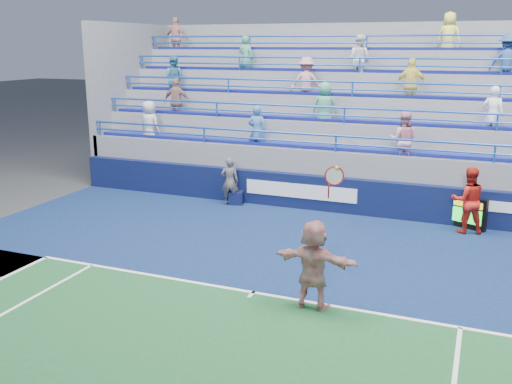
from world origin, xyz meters
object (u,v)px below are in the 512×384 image
at_px(judge_chair, 236,197).
at_px(line_judge, 230,181).
at_px(serve_speed_board, 464,212).
at_px(ball_girl, 468,200).
at_px(tennis_player, 314,264).

distance_m(judge_chair, line_judge, 0.58).
height_order(serve_speed_board, ball_girl, ball_girl).
relative_size(serve_speed_board, tennis_player, 0.44).
xyz_separation_m(judge_chair, line_judge, (-0.16, -0.15, 0.53)).
bearing_deg(judge_chair, ball_girl, -2.41).
xyz_separation_m(line_judge, ball_girl, (7.21, -0.14, 0.15)).
xyz_separation_m(serve_speed_board, judge_chair, (-6.96, -0.15, -0.21)).
bearing_deg(serve_speed_board, judge_chair, -178.79).
distance_m(serve_speed_board, tennis_player, 6.96).
bearing_deg(serve_speed_board, tennis_player, -111.20).
relative_size(serve_speed_board, judge_chair, 1.65).
relative_size(tennis_player, line_judge, 1.86).
bearing_deg(line_judge, ball_girl, 157.26).
bearing_deg(serve_speed_board, line_judge, -177.59).
xyz_separation_m(tennis_player, ball_girl, (2.61, 6.03, 0.02)).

